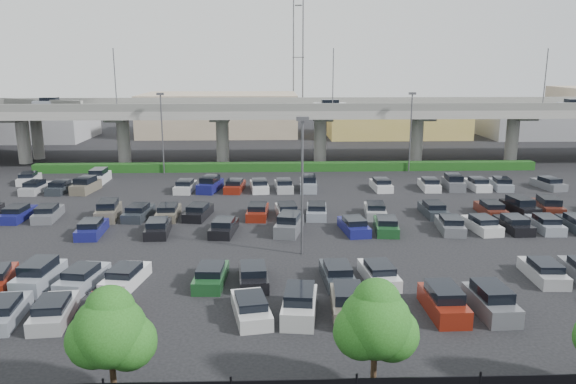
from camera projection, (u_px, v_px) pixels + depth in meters
The scene contains 8 objects.
ground at pixel (296, 224), 49.96m from camera, with size 280.00×280.00×0.00m, color black.
overpass at pixel (284, 113), 79.51m from camera, with size 150.00×13.00×15.80m.
hedge at pixel (287, 167), 74.17m from camera, with size 66.00×1.60×1.10m, color #124014.
tree_row at pixel (345, 322), 23.36m from camera, with size 65.07×3.66×5.94m.
parked_cars at pixel (291, 230), 46.08m from camera, with size 63.02×41.62×1.67m.
light_poles at pixel (250, 151), 50.35m from camera, with size 66.90×48.38×10.30m.
distant_buildings at pixel (344, 116), 109.70m from camera, with size 138.00×24.00×9.00m.
comm_tower at pixel (298, 54), 118.58m from camera, with size 2.40×2.40×30.00m.
Camera 1 is at (-2.44, -47.95, 14.11)m, focal length 35.00 mm.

